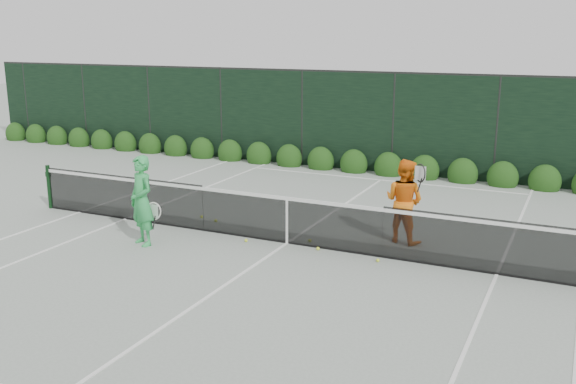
% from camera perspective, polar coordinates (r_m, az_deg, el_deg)
% --- Properties ---
extents(ground, '(80.00, 80.00, 0.00)m').
position_cam_1_polar(ground, '(13.10, -0.09, -4.59)').
color(ground, gray).
rests_on(ground, ground).
extents(tennis_net, '(12.90, 0.10, 1.07)m').
position_cam_1_polar(tennis_net, '(12.95, -0.18, -2.35)').
color(tennis_net, '#113416').
rests_on(tennis_net, ground).
extents(player_woman, '(0.79, 0.68, 1.83)m').
position_cam_1_polar(player_woman, '(13.13, -12.87, -0.76)').
color(player_woman, green).
rests_on(player_woman, ground).
extents(player_man, '(0.98, 0.86, 1.72)m').
position_cam_1_polar(player_man, '(13.18, 10.28, -0.79)').
color(player_man, orange).
rests_on(player_man, ground).
extents(court_lines, '(11.03, 23.83, 0.01)m').
position_cam_1_polar(court_lines, '(13.10, -0.09, -4.56)').
color(court_lines, white).
rests_on(court_lines, ground).
extents(windscreen_fence, '(32.00, 21.07, 3.06)m').
position_cam_1_polar(windscreen_fence, '(10.38, -6.49, -0.93)').
color(windscreen_fence, black).
rests_on(windscreen_fence, ground).
extents(hedge_row, '(31.66, 0.65, 0.94)m').
position_cam_1_polar(hedge_row, '(19.53, 8.91, 2.17)').
color(hedge_row, '#143B10').
rests_on(hedge_row, ground).
extents(tennis_balls, '(4.65, 1.16, 0.07)m').
position_cam_1_polar(tennis_balls, '(13.41, -1.27, -3.99)').
color(tennis_balls, '#E1F536').
rests_on(tennis_balls, ground).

